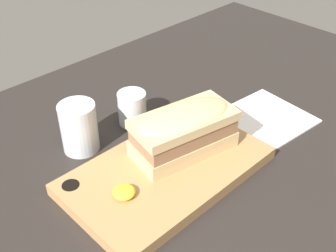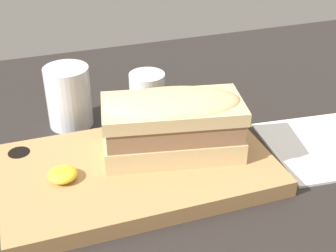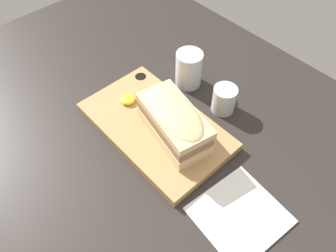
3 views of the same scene
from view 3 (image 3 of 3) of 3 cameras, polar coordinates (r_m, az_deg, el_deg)
name	(u,v)px [view 3 (image 3 of 3)]	position (r cm, az deg, el deg)	size (l,w,h in cm)	color
dining_table	(184,140)	(79.93, 2.79, -2.42)	(147.93, 90.70, 2.00)	#282321
serving_board	(156,126)	(79.76, -2.19, 0.01)	(36.38, 21.56, 2.38)	tan
sandwich	(174,121)	(73.00, 1.08, 0.93)	(20.27, 12.62, 8.96)	#DBBC84
mustard_dollop	(128,99)	(83.58, -7.01, 4.65)	(3.79, 3.79, 1.52)	yellow
water_glass	(189,71)	(88.93, 3.61, 9.56)	(7.10, 7.10, 9.94)	silver
wine_glass	(224,100)	(83.68, 9.70, 4.48)	(6.01, 6.01, 7.07)	silver
napkin	(240,215)	(70.34, 12.36, -14.89)	(17.61, 18.17, 0.40)	white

